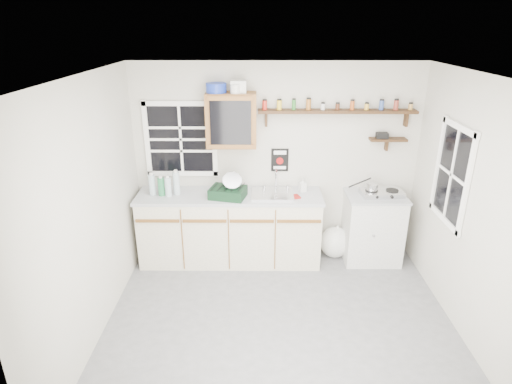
% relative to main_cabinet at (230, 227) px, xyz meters
% --- Properties ---
extents(room, '(3.64, 3.24, 2.54)m').
position_rel_main_cabinet_xyz_m(room, '(0.58, -1.30, 0.79)').
color(room, '#57575A').
rests_on(room, ground).
extents(main_cabinet, '(2.31, 0.63, 0.92)m').
position_rel_main_cabinet_xyz_m(main_cabinet, '(0.00, 0.00, 0.00)').
color(main_cabinet, '#B8B399').
rests_on(main_cabinet, floor).
extents(right_cabinet, '(0.73, 0.57, 0.91)m').
position_rel_main_cabinet_xyz_m(right_cabinet, '(1.83, 0.03, -0.01)').
color(right_cabinet, '#BABBB4').
rests_on(right_cabinet, floor).
extents(sink, '(0.52, 0.44, 0.29)m').
position_rel_main_cabinet_xyz_m(sink, '(0.54, 0.01, 0.47)').
color(sink, silver).
rests_on(sink, main_cabinet).
extents(upper_cabinet, '(0.60, 0.32, 0.65)m').
position_rel_main_cabinet_xyz_m(upper_cabinet, '(0.03, 0.14, 1.36)').
color(upper_cabinet, brown).
rests_on(upper_cabinet, wall_back).
extents(upper_cabinet_clutter, '(0.47, 0.24, 0.14)m').
position_rel_main_cabinet_xyz_m(upper_cabinet_clutter, '(-0.02, 0.14, 1.75)').
color(upper_cabinet_clutter, '#1831A1').
rests_on(upper_cabinet_clutter, upper_cabinet).
extents(spice_shelf, '(1.91, 0.18, 0.35)m').
position_rel_main_cabinet_xyz_m(spice_shelf, '(1.30, 0.21, 1.47)').
color(spice_shelf, black).
rests_on(spice_shelf, wall_back).
extents(secondary_shelf, '(0.45, 0.16, 0.24)m').
position_rel_main_cabinet_xyz_m(secondary_shelf, '(1.94, 0.22, 1.12)').
color(secondary_shelf, black).
rests_on(secondary_shelf, wall_back).
extents(warning_sign, '(0.22, 0.02, 0.30)m').
position_rel_main_cabinet_xyz_m(warning_sign, '(0.63, 0.29, 0.82)').
color(warning_sign, black).
rests_on(warning_sign, wall_back).
extents(window_back, '(0.93, 0.03, 0.98)m').
position_rel_main_cabinet_xyz_m(window_back, '(-0.62, 0.29, 1.09)').
color(window_back, black).
rests_on(window_back, wall_back).
extents(window_right, '(0.03, 0.78, 1.08)m').
position_rel_main_cabinet_xyz_m(window_right, '(2.37, -0.75, 0.99)').
color(window_right, black).
rests_on(window_right, wall_back).
extents(water_bottles, '(0.38, 0.14, 0.31)m').
position_rel_main_cabinet_xyz_m(water_bottles, '(-0.79, -0.02, 0.59)').
color(water_bottles, '#A5BBC2').
rests_on(water_bottles, main_cabinet).
extents(dish_rack, '(0.48, 0.40, 0.31)m').
position_rel_main_cabinet_xyz_m(dish_rack, '(0.01, -0.09, 0.56)').
color(dish_rack, black).
rests_on(dish_rack, main_cabinet).
extents(soap_bottle, '(0.10, 0.10, 0.18)m').
position_rel_main_cabinet_xyz_m(soap_bottle, '(0.92, 0.11, 0.55)').
color(soap_bottle, silver).
rests_on(soap_bottle, main_cabinet).
extents(rag, '(0.17, 0.16, 0.02)m').
position_rel_main_cabinet_xyz_m(rag, '(0.80, -0.10, 0.47)').
color(rag, maroon).
rests_on(rag, main_cabinet).
extents(hotplate, '(0.53, 0.31, 0.07)m').
position_rel_main_cabinet_xyz_m(hotplate, '(1.90, 0.01, 0.48)').
color(hotplate, silver).
rests_on(hotplate, right_cabinet).
extents(saucepan, '(0.35, 0.15, 0.15)m').
position_rel_main_cabinet_xyz_m(saucepan, '(1.76, 0.01, 0.56)').
color(saucepan, silver).
rests_on(saucepan, hotplate).
extents(trash_bag, '(0.41, 0.37, 0.47)m').
position_rel_main_cabinet_xyz_m(trash_bag, '(1.39, 0.10, -0.26)').
color(trash_bag, silver).
rests_on(trash_bag, floor).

